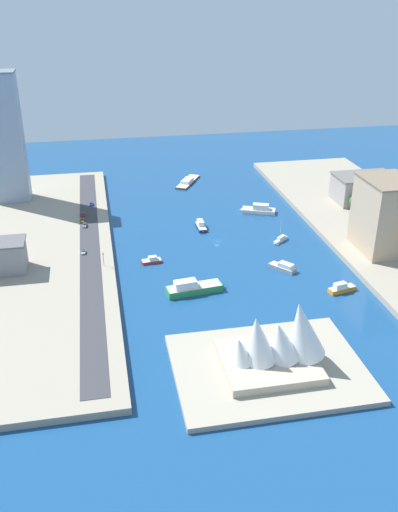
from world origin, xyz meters
TOP-DOWN VIEW (x-y plane):
  - ground_plane at (0.00, 0.00)m, footprint 440.00×440.00m
  - quay_west at (-88.65, 0.00)m, footprint 70.00×240.00m
  - quay_east at (88.65, 0.00)m, footprint 70.00×240.00m
  - peninsula_point at (5.95, 106.78)m, footprint 64.61×49.04m
  - road_strip at (64.40, 0.00)m, footprint 9.51×228.00m
  - tugboat_red at (35.87, 17.93)m, footprint 10.44×5.17m
  - water_taxi_orange at (-41.33, 60.68)m, footprint 13.82×6.39m
  - barge_flat_brown at (-0.86, -93.49)m, footprint 20.59×29.36m
  - ferry_green_doubledeck at (21.53, 49.34)m, footprint 26.54×9.91m
  - yacht_sleek_gray at (-23.02, 36.88)m, footprint 11.44×12.84m
  - ferry_white_commuter at (-31.96, -33.51)m, footprint 20.77×13.62m
  - patrol_launch_navy at (5.06, -17.92)m, footprint 4.39×13.62m
  - sailboat_small_white at (-31.70, 6.69)m, footprint 9.86×8.91m
  - apartment_midrise_tan at (-74.07, 29.72)m, footprint 22.18×28.97m
  - tower_tall_glass at (107.68, -75.74)m, footprint 20.87×14.96m
  - carpark_squat_concrete at (-95.68, -33.91)m, footprint 34.67×22.51m
  - taxi_yellow_cab at (67.82, -32.61)m, footprint 2.09×4.98m
  - pickup_red at (67.34, -40.98)m, footprint 2.08×4.43m
  - van_white at (67.47, 7.66)m, footprint 2.01×4.24m
  - hatchback_blue at (62.62, -56.92)m, footprint 2.15×4.47m
  - sedan_silver at (66.61, -25.25)m, footprint 1.99×5.02m
  - traffic_light_waterfront at (58.27, 22.43)m, footprint 0.36×0.36m
  - opera_landmark at (3.16, 106.78)m, footprint 35.55×28.21m
  - park_tree_cluster at (-86.05, -27.04)m, footprint 10.99×20.32m

SIDE VIEW (x-z plane):
  - ground_plane at x=0.00m, z-range 0.00..0.00m
  - peninsula_point at x=5.95m, z-range 0.00..2.00m
  - barge_flat_brown at x=-0.86m, z-range -0.44..2.48m
  - tugboat_red at x=35.87m, z-range -0.47..2.64m
  - sailboat_small_white at x=-31.70m, z-range -4.97..7.22m
  - quay_west at x=-88.65m, z-range 0.00..2.78m
  - quay_east at x=88.65m, z-range 0.00..2.78m
  - patrol_launch_navy at x=5.06m, z-range -0.52..3.42m
  - yacht_sleek_gray at x=-23.02m, z-range -0.37..3.37m
  - water_taxi_orange at x=-41.33m, z-range -0.57..3.68m
  - ferry_white_commuter at x=-31.96m, z-range -0.78..4.52m
  - ferry_green_doubledeck at x=21.53m, z-range -0.91..5.20m
  - road_strip at x=64.40m, z-range 2.78..2.93m
  - van_white at x=67.47m, z-range 2.93..4.35m
  - taxi_yellow_cab at x=67.82m, z-range 2.91..4.45m
  - hatchback_blue at x=62.62m, z-range 2.92..4.45m
  - pickup_red at x=67.34m, z-range 2.90..4.50m
  - sedan_silver at x=66.61m, z-range 2.90..4.61m
  - traffic_light_waterfront at x=58.27m, z-range 3.87..10.37m
  - park_tree_cluster at x=-86.05m, z-range 3.88..14.26m
  - carpark_squat_concrete at x=-95.68m, z-range 2.81..18.53m
  - opera_landmark at x=3.16m, z-range -1.30..23.66m
  - apartment_midrise_tan at x=-74.07m, z-range 2.81..38.16m
  - tower_tall_glass at x=107.68m, z-range 2.81..76.43m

